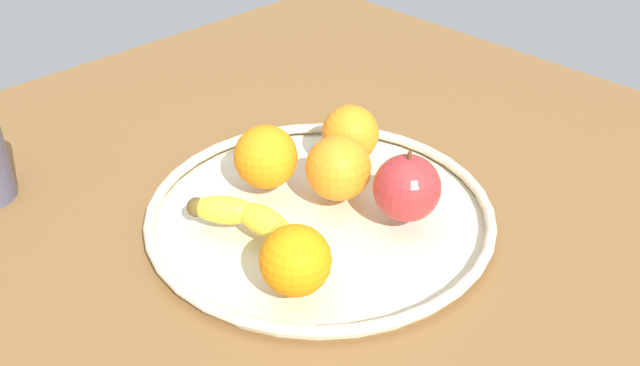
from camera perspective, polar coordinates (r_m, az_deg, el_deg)
The scene contains 8 objects.
ground_plane at distance 81.68cm, azimuth -0.00°, elevation -3.98°, with size 113.22×113.22×4.00cm, color brown.
fruit_bowl at distance 79.94cm, azimuth -0.00°, elevation -2.32°, with size 38.59×38.59×1.80cm.
banana at distance 74.48cm, azimuth -5.16°, elevation -3.24°, with size 16.80×6.99×3.02cm.
apple at distance 76.34cm, azimuth 6.91°, elevation -0.39°, with size 7.27×7.27×8.07cm.
orange_front_right at distance 81.30cm, azimuth -4.32°, elevation 2.08°, with size 7.30×7.30×7.30cm, color orange.
orange_back_left at distance 66.64cm, azimuth -1.96°, elevation -6.15°, with size 6.81×6.81×6.81cm, color orange.
orange_front_left at distance 86.16cm, azimuth 2.42°, elevation 3.94°, with size 6.89×6.89×6.89cm, color orange.
orange_back_right at distance 79.22cm, azimuth 1.32°, elevation 1.27°, with size 7.33×7.33×7.33cm, color orange.
Camera 1 is at (-46.31, 45.37, 47.69)cm, focal length 40.37 mm.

